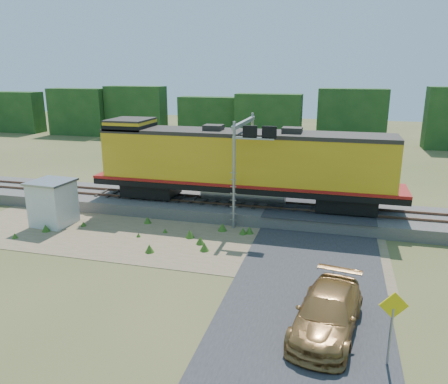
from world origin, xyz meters
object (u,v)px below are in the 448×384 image
(signal_gantry, at_px, (247,144))
(car, at_px, (327,313))
(road_sign, at_px, (392,320))
(locomotive, at_px, (239,163))
(shed, at_px, (53,203))

(signal_gantry, bearing_deg, car, -64.73)
(signal_gantry, distance_m, road_sign, 16.32)
(locomotive, distance_m, signal_gantry, 1.72)
(road_sign, height_order, car, road_sign)
(road_sign, bearing_deg, signal_gantry, 119.55)
(shed, height_order, road_sign, shed)
(car, bearing_deg, signal_gantry, 124.15)
(shed, distance_m, road_sign, 21.81)
(locomotive, xyz_separation_m, shed, (-11.13, -5.11, -2.16))
(shed, relative_size, signal_gantry, 0.43)
(shed, relative_size, car, 0.54)
(road_sign, relative_size, car, 0.51)
(locomotive, distance_m, car, 14.75)
(locomotive, xyz_separation_m, signal_gantry, (0.65, -0.66, 1.45))
(shed, xyz_separation_m, signal_gantry, (11.77, 4.46, 3.61))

